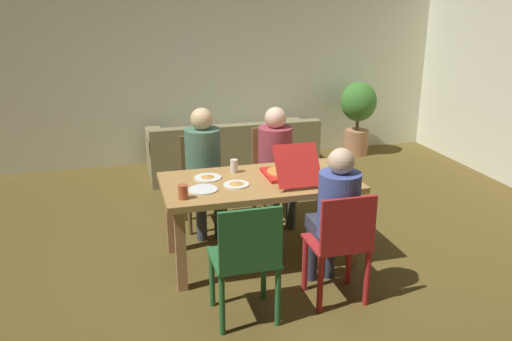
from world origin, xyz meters
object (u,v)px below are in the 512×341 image
object	(u,v)px
chair_2	(272,170)
pizza_box_0	(288,172)
chair_3	(247,258)
potted_plant	(358,111)
person_0	(335,210)
drinking_glass_1	(183,192)
plate_1	(236,184)
drinking_glass_0	(234,166)
plate_0	(208,177)
chair_1	(202,176)
couch	(232,153)
person_2	(277,155)
dining_table	(259,191)
plate_2	(203,190)
chair_0	(341,244)
person_1	(204,159)

from	to	relation	value
chair_2	pizza_box_0	bearing A→B (deg)	-98.80
chair_3	potted_plant	size ratio (longest dim) A/B	0.87
person_0	drinking_glass_1	size ratio (longest dim) A/B	10.59
plate_1	drinking_glass_0	xyz separation A→B (m)	(0.06, 0.33, 0.05)
drinking_glass_0	plate_0	bearing A→B (deg)	-159.29
chair_1	couch	world-z (taller)	chair_1
potted_plant	drinking_glass_1	bearing A→B (deg)	-134.24
person_2	person_0	bearing A→B (deg)	-90.00
chair_2	potted_plant	distance (m)	2.60
chair_3	potted_plant	distance (m)	4.46
chair_2	couch	size ratio (longest dim) A/B	0.44
drinking_glass_0	couch	world-z (taller)	drinking_glass_0
dining_table	chair_1	distance (m)	0.98
person_0	person_2	bearing A→B (deg)	90.00
person_0	plate_2	bearing A→B (deg)	147.25
dining_table	drinking_glass_1	xyz separation A→B (m)	(-0.68, -0.26, 0.15)
chair_0	pizza_box_0	world-z (taller)	pizza_box_0
plate_2	pizza_box_0	bearing A→B (deg)	9.40
chair_0	person_1	world-z (taller)	person_1
chair_2	pizza_box_0	world-z (taller)	pizza_box_0
person_1	chair_3	distance (m)	1.68
person_0	chair_0	bearing A→B (deg)	-90.00
chair_2	plate_2	bearing A→B (deg)	-131.22
person_1	drinking_glass_1	xyz separation A→B (m)	(-0.34, -1.03, 0.08)
chair_0	person_0	distance (m)	0.26
drinking_glass_1	plate_0	bearing A→B (deg)	57.38
dining_table	chair_1	xyz separation A→B (m)	(-0.34, 0.91, -0.15)
person_0	plate_1	bearing A→B (deg)	134.66
pizza_box_0	plate_1	distance (m)	0.48
potted_plant	plate_1	bearing A→B (deg)	-131.13
plate_2	chair_1	bearing A→B (deg)	81.07
drinking_glass_0	potted_plant	distance (m)	3.46
pizza_box_0	person_0	bearing A→B (deg)	-78.80
dining_table	chair_3	distance (m)	0.97
chair_0	chair_2	world-z (taller)	chair_2
chair_0	plate_2	distance (m)	1.17
dining_table	couch	world-z (taller)	dining_table
couch	chair_0	bearing A→B (deg)	-88.28
person_0	person_1	distance (m)	1.64
dining_table	pizza_box_0	bearing A→B (deg)	0.79
chair_0	pizza_box_0	xyz separation A→B (m)	(-0.14, 0.84, 0.30)
person_1	person_2	bearing A→B (deg)	-0.18
chair_0	potted_plant	distance (m)	4.02
pizza_box_0	plate_0	distance (m)	0.69
chair_3	drinking_glass_0	world-z (taller)	chair_3
person_1	couch	world-z (taller)	person_1
chair_3	chair_2	bearing A→B (deg)	67.80
person_2	drinking_glass_1	xyz separation A→B (m)	(-1.08, -1.03, 0.09)
chair_2	drinking_glass_0	world-z (taller)	chair_2
person_0	person_2	distance (m)	1.47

